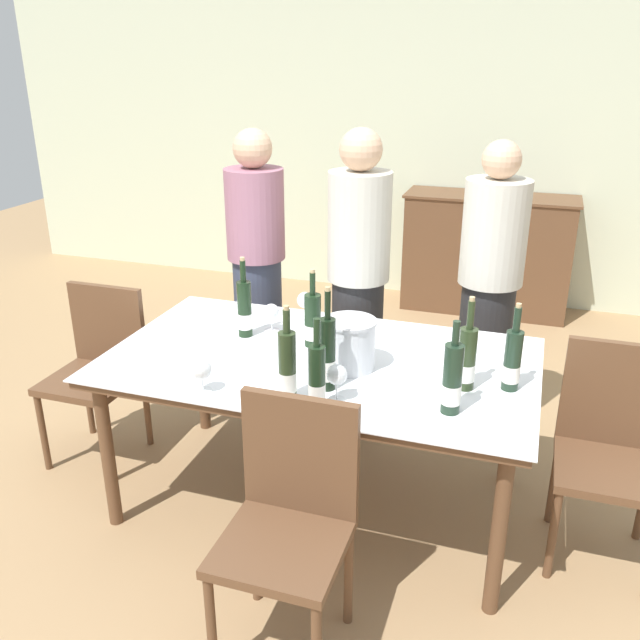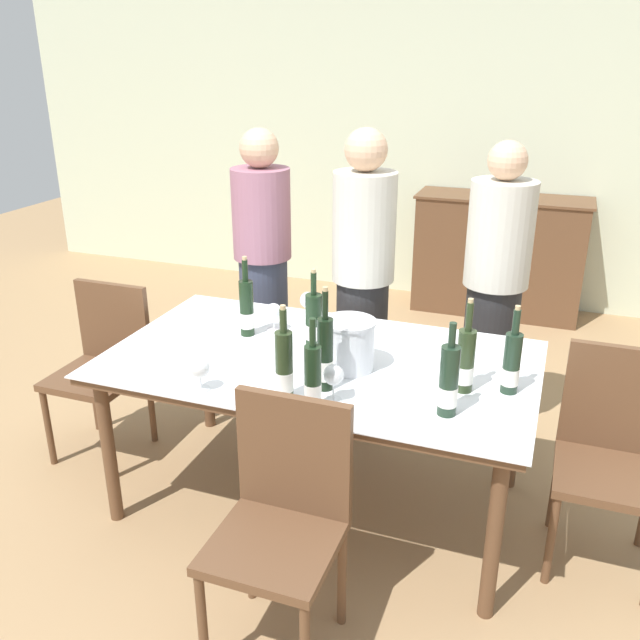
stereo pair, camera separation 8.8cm
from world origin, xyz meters
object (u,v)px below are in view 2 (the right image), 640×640
dining_table (320,371)px  person_guest_right (494,298)px  wine_bottle_6 (325,356)px  person_guest_left (363,285)px  wine_bottle_3 (465,361)px  wine_glass_3 (334,376)px  wine_bottle_2 (449,383)px  wine_bottle_4 (247,309)px  ice_bucket (349,343)px  wine_bottle_5 (313,380)px  wine_glass_0 (274,312)px  chair_near_front (283,511)px  sideboard_cabinet (498,255)px  wine_bottle_7 (314,321)px  wine_glass_1 (200,369)px  wine_glass_2 (308,301)px  chair_right_end (612,446)px  chair_left_end (104,358)px  person_host (263,271)px  wine_bottle_1 (285,367)px  wine_bottle_0 (511,364)px

dining_table → person_guest_right: person_guest_right is taller
wine_bottle_6 → person_guest_left: (-0.16, 1.04, -0.06)m
wine_bottle_3 → wine_glass_3: 0.52m
wine_bottle_2 → wine_bottle_4: 1.10m
ice_bucket → wine_bottle_5: bearing=-92.2°
wine_glass_0 → chair_near_front: (0.46, -0.98, -0.31)m
sideboard_cabinet → wine_bottle_7: wine_bottle_7 is taller
wine_glass_1 → ice_bucket: bearing=38.5°
wine_glass_0 → wine_bottle_2: bearing=-29.1°
wine_glass_0 → wine_bottle_4: bearing=-136.8°
ice_bucket → wine_glass_3: bearing=-83.5°
wine_glass_3 → wine_glass_0: bearing=131.5°
wine_bottle_2 → wine_bottle_5: (-0.47, -0.14, -0.00)m
person_guest_left → person_guest_right: 0.69m
wine_bottle_2 → wine_glass_2: 1.05m
wine_glass_2 → chair_near_front: 1.23m
person_guest_left → wine_bottle_2: bearing=-58.8°
ice_bucket → wine_glass_0: ice_bucket is taller
dining_table → chair_right_end: bearing=4.1°
chair_right_end → chair_near_front: bearing=-141.7°
wine_bottle_2 → wine_bottle_4: wine_bottle_4 is taller
wine_bottle_2 → chair_left_end: wine_bottle_2 is taller
person_guest_right → wine_bottle_3: bearing=-89.9°
wine_bottle_4 → wine_bottle_6: bearing=-36.4°
wine_bottle_6 → chair_left_end: size_ratio=0.48×
sideboard_cabinet → person_host: person_host is taller
sideboard_cabinet → chair_right_end: bearing=-74.8°
wine_bottle_5 → chair_left_end: size_ratio=0.41×
wine_bottle_6 → person_guest_right: size_ratio=0.27×
wine_bottle_4 → wine_bottle_5: bearing=-46.1°
ice_bucket → person_host: (-0.82, 0.92, -0.05)m
chair_left_end → chair_near_front: bearing=-31.8°
wine_bottle_1 → wine_glass_0: bearing=117.4°
wine_bottle_6 → chair_right_end: wine_bottle_6 is taller
chair_near_front → wine_bottle_1: bearing=111.2°
wine_glass_1 → wine_bottle_5: bearing=0.1°
wine_bottle_6 → person_host: (-0.79, 1.13, -0.08)m
wine_bottle_3 → sideboard_cabinet: bearing=93.2°
wine_bottle_5 → wine_glass_0: bearing=124.3°
wine_bottle_7 → wine_bottle_3: bearing=-16.3°
ice_bucket → wine_bottle_2: size_ratio=0.62×
wine_bottle_4 → wine_glass_2: wine_bottle_4 is taller
wine_bottle_7 → chair_left_end: (-1.15, -0.04, -0.35)m
ice_bucket → wine_glass_2: bearing=129.4°
chair_right_end → wine_bottle_2: bearing=-148.3°
wine_bottle_1 → wine_bottle_0: bearing=24.1°
wine_bottle_5 → person_guest_right: (0.50, 1.34, -0.07)m
wine_glass_0 → chair_left_end: bearing=-171.4°
wine_bottle_1 → chair_right_end: (1.22, 0.48, -0.37)m
ice_bucket → wine_glass_3: (0.03, -0.29, -0.01)m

